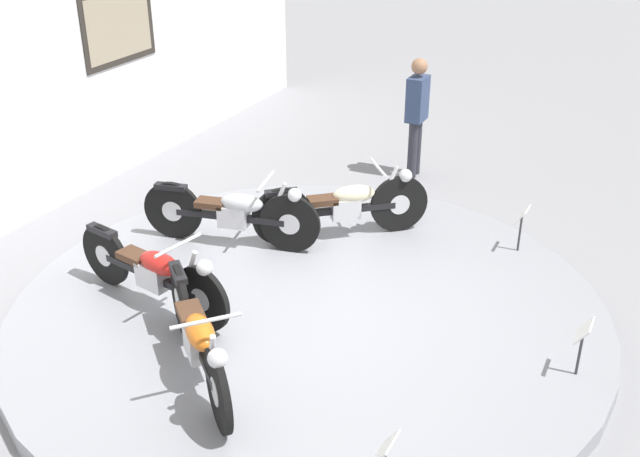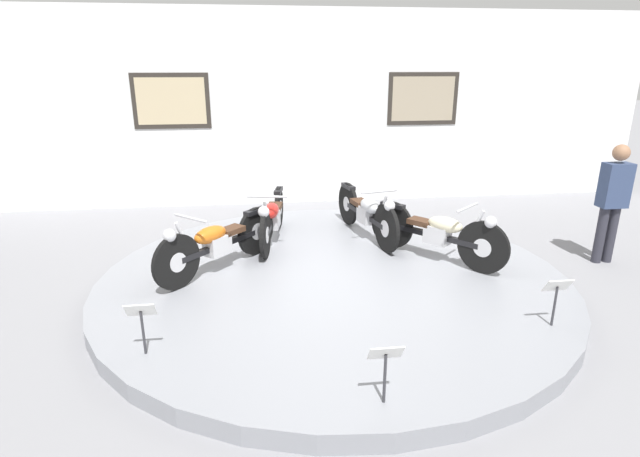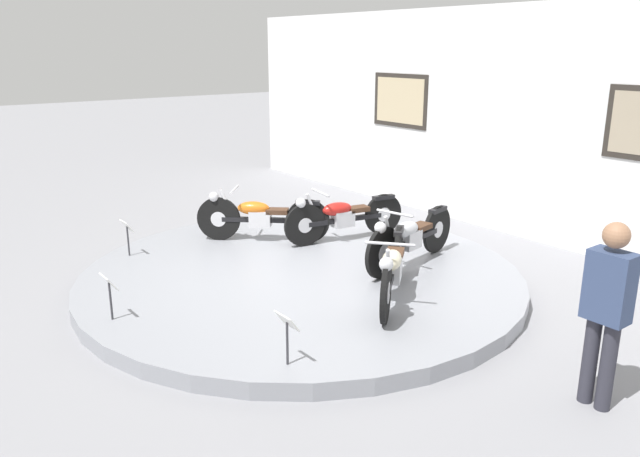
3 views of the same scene
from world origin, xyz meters
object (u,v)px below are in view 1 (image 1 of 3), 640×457
(info_placard_front_left, at_px, (385,456))
(motorcycle_red, at_px, (154,271))
(motorcycle_cream, at_px, (345,204))
(visitor_standing, at_px, (417,111))
(info_placard_front_centre, at_px, (583,337))
(info_placard_front_right, at_px, (522,220))
(motorcycle_orange, at_px, (198,338))
(motorcycle_silver, at_px, (234,212))

(info_placard_front_left, bearing_deg, motorcycle_red, 66.09)
(motorcycle_cream, xyz_separation_m, visitor_standing, (2.48, 0.07, 0.35))
(motorcycle_red, xyz_separation_m, info_placard_front_centre, (0.70, -3.78, -0.02))
(info_placard_front_left, distance_m, info_placard_front_right, 3.92)
(motorcycle_orange, relative_size, visitor_standing, 0.92)
(motorcycle_red, height_order, motorcycle_silver, motorcycle_silver)
(motorcycle_orange, distance_m, motorcycle_silver, 2.35)
(visitor_standing, bearing_deg, info_placard_front_centre, -143.82)
(motorcycle_red, relative_size, motorcycle_silver, 0.99)
(info_placard_front_left, bearing_deg, motorcycle_orange, 73.66)
(info_placard_front_right, bearing_deg, motorcycle_cream, 106.39)
(motorcycle_red, bearing_deg, visitor_standing, -11.46)
(info_placard_front_left, bearing_deg, info_placard_front_centre, -25.67)
(info_placard_front_left, bearing_deg, motorcycle_silver, 46.91)
(motorcycle_red, bearing_deg, info_placard_front_right, -46.89)
(motorcycle_silver, bearing_deg, motorcycle_red, -179.90)
(motorcycle_red, xyz_separation_m, motorcycle_cream, (2.12, -1.00, 0.01))
(info_placard_front_right, height_order, visitor_standing, visitor_standing)
(info_placard_front_left, relative_size, info_placard_front_right, 1.00)
(motorcycle_cream, xyz_separation_m, info_placard_front_left, (-3.38, -1.84, -0.03))
(info_placard_front_centre, relative_size, visitor_standing, 0.31)
(motorcycle_cream, distance_m, info_placard_front_right, 1.91)
(info_placard_front_centre, xyz_separation_m, info_placard_front_right, (1.96, 0.94, 0.00))
(info_placard_front_left, height_order, info_placard_front_centre, same)
(motorcycle_red, bearing_deg, motorcycle_orange, -125.69)
(motorcycle_cream, relative_size, visitor_standing, 0.95)
(motorcycle_silver, bearing_deg, info_placard_front_centre, -100.49)
(motorcycle_red, distance_m, motorcycle_silver, 1.40)
(motorcycle_silver, distance_m, visitor_standing, 3.35)
(motorcycle_orange, bearing_deg, motorcycle_cream, -0.01)
(info_placard_front_right, bearing_deg, info_placard_front_left, 180.00)
(motorcycle_silver, distance_m, motorcycle_cream, 1.24)
(info_placard_front_centre, relative_size, info_placard_front_right, 1.00)
(motorcycle_red, bearing_deg, motorcycle_cream, -25.35)
(motorcycle_cream, distance_m, visitor_standing, 2.50)
(motorcycle_red, height_order, info_placard_front_centre, motorcycle_red)
(motorcycle_orange, relative_size, motorcycle_cream, 0.96)
(motorcycle_cream, bearing_deg, visitor_standing, 1.66)
(motorcycle_red, height_order, motorcycle_cream, motorcycle_cream)
(info_placard_front_centre, bearing_deg, info_placard_front_left, 154.33)
(motorcycle_red, height_order, info_placard_front_right, motorcycle_red)
(motorcycle_silver, height_order, motorcycle_cream, motorcycle_silver)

